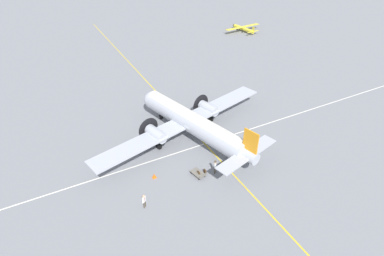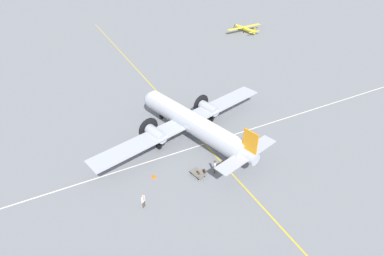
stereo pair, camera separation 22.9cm
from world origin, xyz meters
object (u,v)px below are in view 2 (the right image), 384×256
at_px(passenger_boarding, 215,166).
at_px(traffic_cone, 154,176).
at_px(airliner_main, 190,121).
at_px(suitcase_near_door, 198,174).
at_px(suitcase_upright_spare, 204,171).
at_px(light_aircraft_distant, 244,28).
at_px(crew_foreground, 143,200).
at_px(baggage_cart, 198,173).

relative_size(passenger_boarding, traffic_cone, 2.89).
relative_size(airliner_main, suitcase_near_door, 46.82).
distance_m(suitcase_upright_spare, traffic_cone, 5.50).
xyz_separation_m(suitcase_upright_spare, light_aircraft_distant, (-41.49, 34.94, 0.60)).
xyz_separation_m(passenger_boarding, traffic_cone, (-2.37, -6.15, -0.76)).
bearing_deg(suitcase_upright_spare, passenger_boarding, 65.02).
height_order(airliner_main, suitcase_upright_spare, airliner_main).
distance_m(light_aircraft_distant, traffic_cone, 56.35).
relative_size(crew_foreground, passenger_boarding, 1.00).
distance_m(airliner_main, light_aircraft_distant, 48.13).
bearing_deg(suitcase_upright_spare, traffic_cone, -110.28).
xyz_separation_m(passenger_boarding, light_aircraft_distant, (-41.95, 33.95, -0.19)).
relative_size(passenger_boarding, light_aircraft_distant, 0.16).
bearing_deg(traffic_cone, suitcase_upright_spare, 69.72).
bearing_deg(baggage_cart, airliner_main, -32.79).
relative_size(airliner_main, passenger_boarding, 15.79).
bearing_deg(light_aircraft_distant, suitcase_near_door, 133.27).
bearing_deg(suitcase_near_door, airliner_main, 159.97).
relative_size(baggage_cart, light_aircraft_distant, 0.17).
bearing_deg(crew_foreground, suitcase_upright_spare, 155.37).
xyz_separation_m(suitcase_near_door, traffic_cone, (-1.92, -4.37, 0.01)).
height_order(baggage_cart, traffic_cone, traffic_cone).
distance_m(airliner_main, suitcase_upright_spare, 7.30).
bearing_deg(suitcase_near_door, baggage_cart, -158.38).
height_order(baggage_cart, light_aircraft_distant, light_aircraft_distant).
bearing_deg(traffic_cone, baggage_cart, 66.96).
distance_m(suitcase_upright_spare, baggage_cart, 0.82).
relative_size(passenger_boarding, suitcase_near_door, 2.97).
bearing_deg(baggage_cart, suitcase_upright_spare, -106.66).
distance_m(suitcase_near_door, baggage_cart, 0.08).
bearing_deg(light_aircraft_distant, passenger_boarding, 135.01).
height_order(suitcase_upright_spare, traffic_cone, traffic_cone).
height_order(passenger_boarding, baggage_cart, passenger_boarding).
bearing_deg(airliner_main, light_aircraft_distant, -58.79).
bearing_deg(crew_foreground, airliner_main, -173.89).
distance_m(passenger_boarding, traffic_cone, 6.63).
bearing_deg(airliner_main, passenger_boarding, 159.56).
bearing_deg(suitcase_upright_spare, baggage_cart, -94.30).
xyz_separation_m(suitcase_upright_spare, baggage_cart, (-0.06, -0.82, 0.04)).
xyz_separation_m(airliner_main, passenger_boarding, (7.21, -0.68, -1.41)).
height_order(suitcase_near_door, suitcase_upright_spare, suitcase_near_door).
relative_size(airliner_main, traffic_cone, 45.63).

